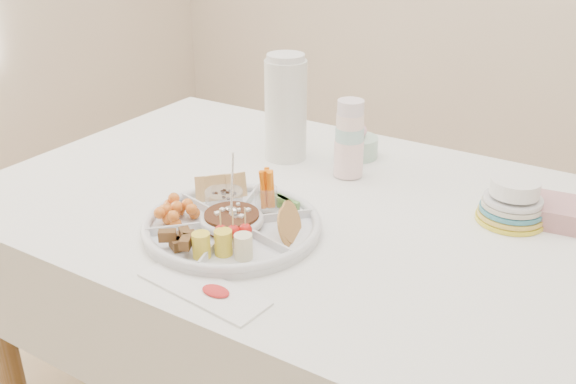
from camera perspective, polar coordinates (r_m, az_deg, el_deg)
The scene contains 15 objects.
dining_table at distance 1.74m, azimuth 0.82°, elevation -11.94°, with size 1.52×1.02×0.76m, color white.
party_tray at distance 1.39m, azimuth -5.00°, elevation -2.76°, with size 0.38×0.38×0.04m, color silver.
bean_dip at distance 1.38m, azimuth -5.01°, elevation -2.48°, with size 0.12×0.12×0.04m, color #542F12.
tortillas at distance 1.34m, azimuth 0.19°, elevation -2.66°, with size 0.10×0.10×0.06m, color olive, non-canonical shape.
carrot_cucumber at distance 1.45m, azimuth -1.10°, elevation 0.39°, with size 0.10×0.10×0.09m, color orange, non-canonical shape.
pita_raisins at distance 1.49m, azimuth -5.88°, elevation 0.26°, with size 0.12×0.12×0.07m, color tan, non-canonical shape.
cherries at distance 1.43m, azimuth -9.92°, elevation -1.58°, with size 0.12×0.12×0.05m, color orange, non-canonical shape.
granola_chunks at distance 1.31m, azimuth -9.39°, elevation -4.08°, with size 0.09×0.09×0.04m, color #583220, non-canonical shape.
banana_tomato at distance 1.26m, azimuth -4.05°, elevation -4.00°, with size 0.12×0.12×0.10m, color #FFEE6B, non-canonical shape.
cup_stack at distance 1.63m, azimuth 5.48°, elevation 4.82°, with size 0.08×0.08×0.21m, color silver.
thermos at distance 1.73m, azimuth -0.20°, elevation 7.60°, with size 0.11×0.11×0.29m, color silver.
flower_bowl at distance 1.78m, azimuth 6.21°, elevation 4.43°, with size 0.11×0.11×0.08m, color #B0E0C6.
napkin_stack at distance 1.55m, azimuth 21.93°, elevation -1.50°, with size 0.14×0.12×0.05m, color tan.
plate_stack at distance 1.50m, azimuth 19.35°, elevation -0.80°, with size 0.15×0.15×0.10m, color gold.
placemat at distance 1.21m, azimuth -7.56°, elevation -8.54°, with size 0.27×0.09×0.01m, color white.
Camera 1 is at (0.71, -1.18, 1.43)m, focal length 40.00 mm.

